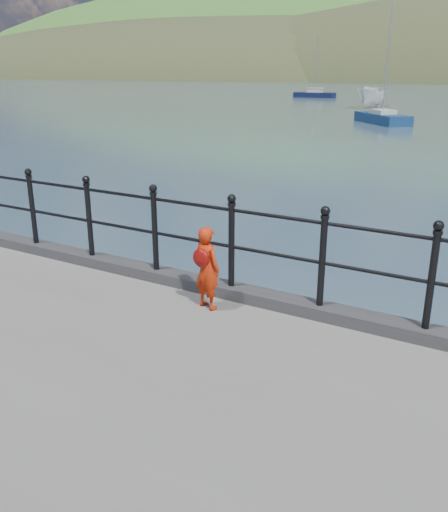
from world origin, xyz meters
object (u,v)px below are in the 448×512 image
Objects in this scene: railing at (191,228)px; sailboat_port at (382,119)px; launch_white at (372,97)px; sailboat_left at (314,95)px; child at (207,268)px.

railing is 2.17× the size of sailboat_port.
railing is at bearing -75.02° from launch_white.
sailboat_port reaches higher than sailboat_left.
sailboat_left is at bearing 110.05° from railing.
sailboat_port reaches higher than child.
sailboat_port is (5.43, -16.16, -0.76)m from launch_white.
sailboat_left is (-13.29, 18.19, -0.76)m from launch_white.
railing is 2.18× the size of sailboat_left.
railing is 0.76m from child.
launch_white is 0.68× the size of sailboat_port.
child is at bearing -74.59° from launch_white.
railing is 74.65m from sailboat_left.
sailboat_left is at bearing 166.85° from sailboat_port.
sailboat_port is at bearing 100.88° from railing.
child is 75.25m from sailboat_left.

